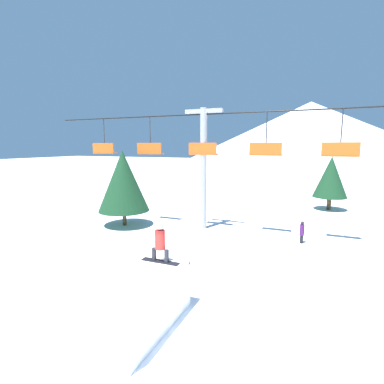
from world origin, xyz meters
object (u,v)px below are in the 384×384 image
(pine_tree_near, at_px, (123,181))
(distant_skier, at_px, (302,231))
(snow_ramp, at_px, (128,300))
(snowboarder, at_px, (160,242))

(pine_tree_near, distance_m, distant_skier, 11.36)
(snow_ramp, bearing_deg, snowboarder, 74.82)
(snow_ramp, height_order, snowboarder, snowboarder)
(pine_tree_near, bearing_deg, snowboarder, -47.71)
(snowboarder, height_order, distant_skier, snowboarder)
(snowboarder, distance_m, pine_tree_near, 10.76)
(pine_tree_near, height_order, distant_skier, pine_tree_near)
(snow_ramp, height_order, pine_tree_near, pine_tree_near)
(snow_ramp, relative_size, pine_tree_near, 0.70)
(snowboarder, relative_size, distant_skier, 1.07)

